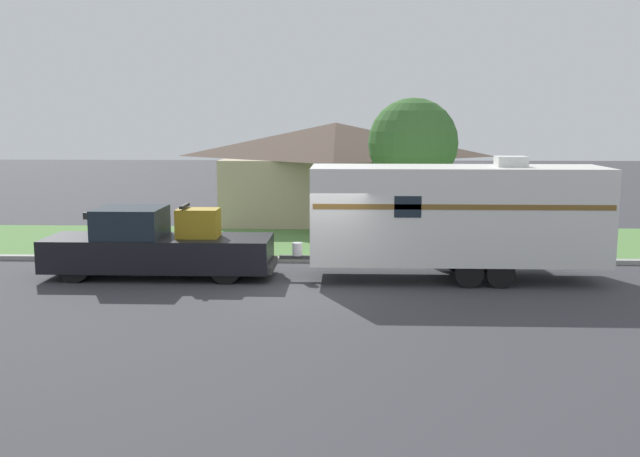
{
  "coord_description": "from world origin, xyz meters",
  "views": [
    {
      "loc": [
        0.72,
        -17.99,
        4.38
      ],
      "look_at": [
        -0.02,
        1.48,
        1.4
      ],
      "focal_mm": 40.0,
      "sensor_mm": 36.0,
      "label": 1
    }
  ],
  "objects": [
    {
      "name": "tree_in_yard",
      "position": [
        3.01,
        7.04,
        3.57
      ],
      "size": [
        3.13,
        3.13,
        5.14
      ],
      "color": "brown",
      "rests_on": "ground_plane"
    },
    {
      "name": "curb_strip",
      "position": [
        0.0,
        3.75,
        0.07
      ],
      "size": [
        80.0,
        0.3,
        0.14
      ],
      "color": "#999993",
      "rests_on": "ground_plane"
    },
    {
      "name": "ground_plane",
      "position": [
        0.0,
        0.0,
        0.0
      ],
      "size": [
        120.0,
        120.0,
        0.0
      ],
      "primitive_type": "plane",
      "color": "#38383D"
    },
    {
      "name": "house_across_street",
      "position": [
        0.2,
        14.05,
        2.2
      ],
      "size": [
        10.1,
        8.31,
        4.26
      ],
      "color": "tan",
      "rests_on": "ground_plane"
    },
    {
      "name": "travel_trailer",
      "position": [
        3.73,
        1.48,
        1.82
      ],
      "size": [
        8.84,
        2.31,
        3.41
      ],
      "color": "black",
      "rests_on": "ground_plane"
    },
    {
      "name": "pickup_truck",
      "position": [
        -4.62,
        1.48,
        0.86
      ],
      "size": [
        6.4,
        1.92,
        2.05
      ],
      "color": "black",
      "rests_on": "ground_plane"
    },
    {
      "name": "mailbox",
      "position": [
        -7.62,
        4.71,
        1.07
      ],
      "size": [
        0.48,
        0.2,
        1.39
      ],
      "color": "brown",
      "rests_on": "ground_plane"
    },
    {
      "name": "lawn_strip",
      "position": [
        0.0,
        7.4,
        0.01
      ],
      "size": [
        80.0,
        7.0,
        0.03
      ],
      "color": "#568442",
      "rests_on": "ground_plane"
    }
  ]
}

